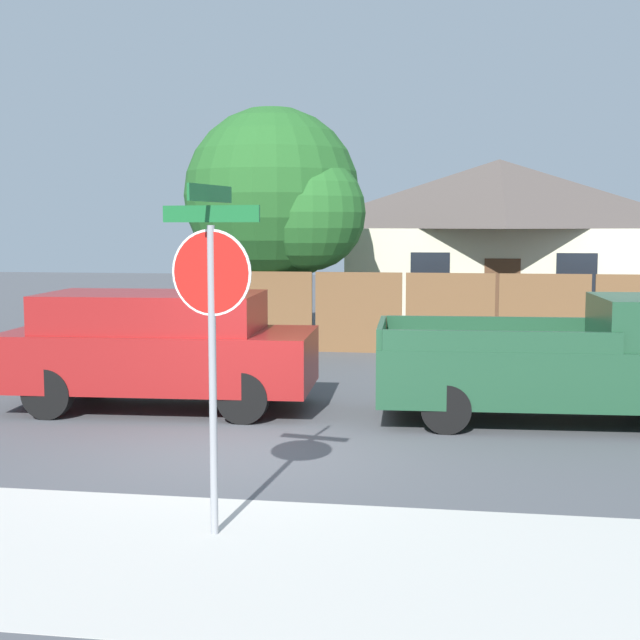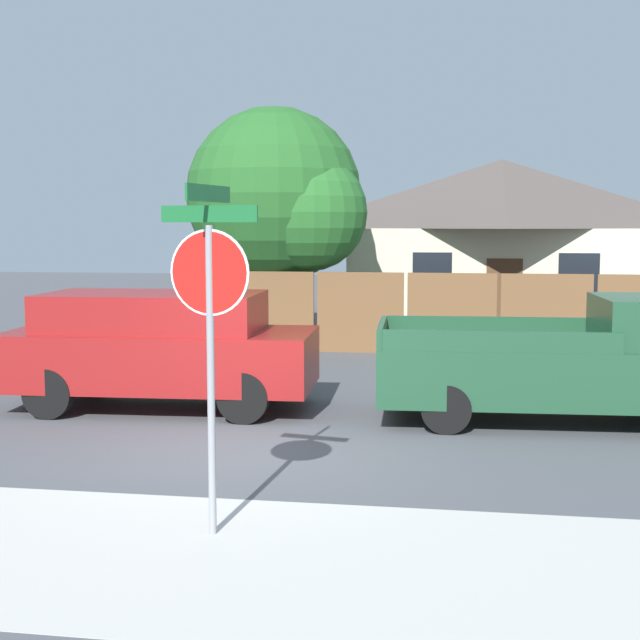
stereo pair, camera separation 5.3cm
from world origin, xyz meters
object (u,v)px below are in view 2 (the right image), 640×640
(orange_pickup, at_px, (572,363))
(stop_sign, at_px, (210,299))
(house, at_px, (500,239))
(red_suv, at_px, (159,346))
(oak_tree, at_px, (281,199))

(orange_pickup, bearing_deg, stop_sign, -128.40)
(house, distance_m, orange_pickup, 13.26)
(stop_sign, bearing_deg, red_suv, 124.04)
(oak_tree, height_order, red_suv, oak_tree)
(red_suv, height_order, stop_sign, stop_sign)
(house, relative_size, stop_sign, 2.74)
(oak_tree, distance_m, stop_sign, 13.17)
(oak_tree, height_order, orange_pickup, oak_tree)
(red_suv, height_order, orange_pickup, orange_pickup)
(house, relative_size, oak_tree, 1.56)
(red_suv, bearing_deg, house, 63.79)
(house, xyz_separation_m, red_suv, (-5.62, -13.17, -1.46))
(orange_pickup, bearing_deg, house, 89.35)
(house, bearing_deg, red_suv, -113.13)
(house, distance_m, stop_sign, 18.79)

